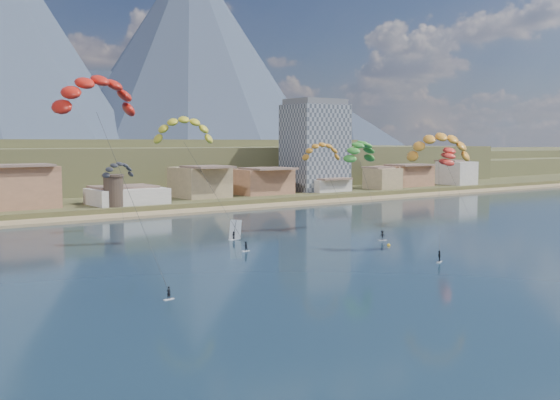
% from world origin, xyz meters
% --- Properties ---
extents(ground, '(2400.00, 2400.00, 0.00)m').
position_xyz_m(ground, '(0.00, 0.00, 0.00)').
color(ground, black).
rests_on(ground, ground).
extents(beach, '(2200.00, 12.00, 0.90)m').
position_xyz_m(beach, '(0.00, 106.00, 0.25)').
color(beach, tan).
rests_on(beach, ground).
extents(foothills, '(940.00, 210.00, 18.00)m').
position_xyz_m(foothills, '(22.39, 232.47, 9.08)').
color(foothills, brown).
rests_on(foothills, ground).
extents(apartment_tower, '(20.00, 16.00, 32.00)m').
position_xyz_m(apartment_tower, '(85.00, 128.00, 17.82)').
color(apartment_tower, gray).
rests_on(apartment_tower, ground).
extents(watchtower, '(5.82, 5.82, 8.60)m').
position_xyz_m(watchtower, '(5.00, 114.00, 6.37)').
color(watchtower, '#47382D').
rests_on(watchtower, ground).
extents(kitesurfer_red, '(11.93, 12.79, 28.97)m').
position_xyz_m(kitesurfer_red, '(-31.09, 28.70, 25.90)').
color(kitesurfer_red, silver).
rests_on(kitesurfer_red, ground).
extents(kitesurfer_yellow, '(12.40, 18.29, 26.49)m').
position_xyz_m(kitesurfer_yellow, '(-3.69, 57.40, 22.14)').
color(kitesurfer_yellow, silver).
rests_on(kitesurfer_yellow, ground).
extents(kitesurfer_orange, '(17.22, 15.14, 23.59)m').
position_xyz_m(kitesurfer_orange, '(30.57, 25.76, 19.07)').
color(kitesurfer_orange, silver).
rests_on(kitesurfer_orange, ground).
extents(kitesurfer_green, '(14.47, 19.36, 23.32)m').
position_xyz_m(kitesurfer_green, '(37.45, 53.72, 17.69)').
color(kitesurfer_green, silver).
rests_on(kitesurfer_green, ground).
extents(distant_kite_dark, '(7.83, 6.12, 16.59)m').
position_xyz_m(distant_kite_dark, '(-7.16, 80.53, 13.86)').
color(distant_kite_dark, '#262626').
rests_on(distant_kite_dark, ground).
extents(distant_kite_orange, '(9.41, 7.13, 20.57)m').
position_xyz_m(distant_kite_orange, '(29.43, 57.26, 17.78)').
color(distant_kite_orange, '#262626').
rests_on(distant_kite_orange, ground).
extents(distant_kite_red, '(9.12, 9.35, 19.57)m').
position_xyz_m(distant_kite_red, '(58.96, 47.70, 16.53)').
color(distant_kite_red, '#262626').
rests_on(distant_kite_red, ground).
extents(windsurfer, '(2.21, 2.40, 3.90)m').
position_xyz_m(windsurfer, '(6.73, 56.54, 1.24)').
color(windsurfer, silver).
rests_on(windsurfer, ground).
extents(buoy, '(0.62, 0.62, 0.62)m').
position_xyz_m(buoy, '(25.89, 33.27, 0.11)').
color(buoy, '#EEAC19').
rests_on(buoy, ground).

